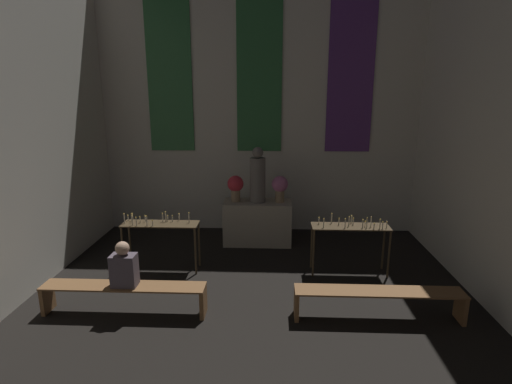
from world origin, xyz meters
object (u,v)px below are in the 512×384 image
Objects in this scene: statue at (258,177)px; candle_rack_right at (350,232)px; flower_vase_left at (236,186)px; candle_rack_left at (160,230)px; flower_vase_right at (280,186)px; altar at (258,222)px; pew_back_left at (124,292)px; person_seated at (124,267)px; pew_back_right at (379,297)px.

candle_rack_right is (1.71, -1.42, -0.69)m from statue.
candle_rack_left is at bearing -131.37° from flower_vase_left.
candle_rack_right is (2.18, -1.42, -0.50)m from flower_vase_left.
flower_vase_left is 0.94m from flower_vase_right.
statue is (0.00, 0.00, 1.00)m from altar.
candle_rack_right is (3.43, -0.00, -0.00)m from candle_rack_left.
person_seated is (0.03, -0.00, 0.40)m from pew_back_left.
altar is at bearing 57.96° from pew_back_left.
flower_vase_left reaches higher than pew_back_right.
pew_back_right is 3.54× the size of person_seated.
person_seated reaches higher than candle_rack_right.
flower_vase_left is 3.39m from pew_back_left.
altar reaches higher than pew_back_left.
statue reaches higher than pew_back_right.
pew_back_left is 1.00× the size of pew_back_right.
altar is at bearing -0.00° from flower_vase_left.
candle_rack_right is (1.71, -1.42, 0.31)m from altar.
statue reaches higher than person_seated.
flower_vase_right is (0.47, 0.00, 0.80)m from altar.
pew_back_left is at bearing 180.00° from person_seated.
flower_vase_left is (-0.47, 0.00, 0.80)m from altar.
pew_back_left is 0.41m from person_seated.
altar is 3.49m from pew_back_right.
candle_rack_right is 3.85m from person_seated.
pew_back_left is 3.70m from pew_back_right.
flower_vase_left is 0.23× the size of pew_back_left.
flower_vase_left is at bearing 180.00° from flower_vase_right.
pew_back_left is at bearing -156.69° from candle_rack_right.
altar is 2.58× the size of flower_vase_left.
pew_back_right is at bearing -51.89° from flower_vase_left.
altar is at bearing 58.39° from person_seated.
flower_vase_right is 1.95m from candle_rack_right.
person_seated is at bearing -156.51° from candle_rack_right.
altar is 2.58× the size of flower_vase_right.
altar is 0.60× the size of pew_back_left.
altar is at bearing 39.54° from candle_rack_left.
candle_rack_left is 3.43m from candle_rack_right.
candle_rack_right reaches higher than altar.
candle_rack_left is 0.57× the size of pew_back_right.
pew_back_right is at bearing 0.00° from pew_back_left.
statue is 2.09× the size of flower_vase_left.
candle_rack_right reaches higher than pew_back_right.
candle_rack_left is 1.60m from pew_back_left.
candle_rack_left reaches higher than pew_back_left.
flower_vase_right is 0.23× the size of pew_back_left.
altar is at bearing -180.00° from flower_vase_right.
statue is at bearing -180.00° from flower_vase_right.
flower_vase_left is at bearing 180.00° from statue.
pew_back_right is at bearing -64.96° from flower_vase_right.
altar is 0.60× the size of pew_back_right.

